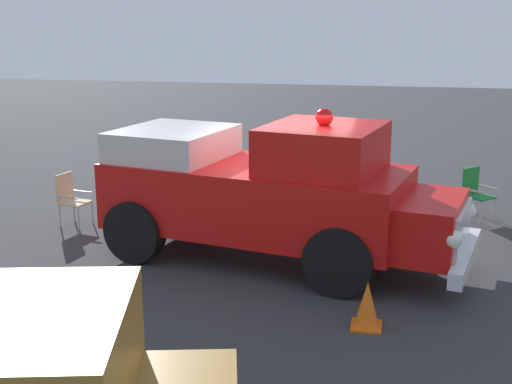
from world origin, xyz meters
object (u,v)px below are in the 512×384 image
traffic_cone (367,305)px  lawn_chair_by_car (475,189)px  vintage_fire_truck (269,190)px  lawn_chair_spare (70,195)px

traffic_cone → lawn_chair_by_car: bearing=71.1°
vintage_fire_truck → lawn_chair_spare: bearing=164.7°
lawn_chair_by_car → lawn_chair_spare: (-7.77, -2.11, 0.00)m
lawn_chair_by_car → lawn_chair_spare: size_ratio=1.00×
vintage_fire_truck → lawn_chair_by_car: size_ratio=6.15×
lawn_chair_by_car → traffic_cone: size_ratio=1.61×
lawn_chair_by_car → lawn_chair_spare: same height
lawn_chair_by_car → traffic_cone: lawn_chair_by_car is taller
traffic_cone → lawn_chair_spare: bearing=149.8°
vintage_fire_truck → lawn_chair_spare: (-4.15, 1.13, -0.61)m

